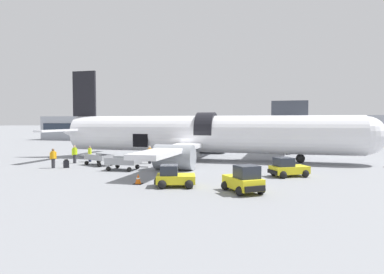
# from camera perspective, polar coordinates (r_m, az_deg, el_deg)

# --- Properties ---
(ground_plane) EXTENTS (500.00, 500.00, 0.00)m
(ground_plane) POSITION_cam_1_polar(r_m,az_deg,el_deg) (34.29, -2.44, -4.37)
(ground_plane) COLOR gray
(terminal_strip) EXTENTS (84.76, 13.31, 5.24)m
(terminal_strip) POSITION_cam_1_polar(r_m,az_deg,el_deg) (72.01, 6.99, 1.39)
(terminal_strip) COLOR #9EA3AD
(terminal_strip) RESTS_ON ground_plane
(jet_bridge_stub) EXTENTS (3.76, 13.40, 6.37)m
(jet_bridge_stub) POSITION_cam_1_polar(r_m,az_deg,el_deg) (43.37, 15.84, 3.10)
(jet_bridge_stub) COLOR #4C4C51
(jet_bridge_stub) RESTS_ON ground_plane
(airplane) EXTENTS (35.22, 29.41, 10.08)m
(airplane) POSITION_cam_1_polar(r_m,az_deg,el_deg) (36.78, 1.81, 0.38)
(airplane) COLOR silver
(airplane) RESTS_ON ground_plane
(baggage_tug_lead) EXTENTS (3.16, 2.71, 1.46)m
(baggage_tug_lead) POSITION_cam_1_polar(r_m,az_deg,el_deg) (26.95, 15.66, -5.04)
(baggage_tug_lead) COLOR yellow
(baggage_tug_lead) RESTS_ON ground_plane
(baggage_tug_mid) EXTENTS (2.88, 2.46, 1.39)m
(baggage_tug_mid) POSITION_cam_1_polar(r_m,az_deg,el_deg) (22.06, -3.02, -6.72)
(baggage_tug_mid) COLOR yellow
(baggage_tug_mid) RESTS_ON ground_plane
(baggage_tug_rear) EXTENTS (2.72, 3.00, 1.64)m
(baggage_tug_rear) POSITION_cam_1_polar(r_m,az_deg,el_deg) (20.44, 8.63, -7.23)
(baggage_tug_rear) COLOR yellow
(baggage_tug_rear) RESTS_ON ground_plane
(baggage_cart_loading) EXTENTS (3.82, 2.53, 1.08)m
(baggage_cart_loading) POSITION_cam_1_polar(r_m,az_deg,el_deg) (33.66, -15.15, -3.66)
(baggage_cart_loading) COLOR #999BA0
(baggage_cart_loading) RESTS_ON ground_plane
(baggage_cart_queued) EXTENTS (3.62, 2.27, 1.10)m
(baggage_cart_queued) POSITION_cam_1_polar(r_m,az_deg,el_deg) (29.97, -11.30, -4.39)
(baggage_cart_queued) COLOR #999BA0
(baggage_cart_queued) RESTS_ON ground_plane
(ground_crew_loader_a) EXTENTS (0.52, 0.62, 1.79)m
(ground_crew_loader_a) POSITION_cam_1_polar(r_m,az_deg,el_deg) (36.04, -18.98, -2.67)
(ground_crew_loader_a) COLOR #2D2D33
(ground_crew_loader_a) RESTS_ON ground_plane
(ground_crew_loader_b) EXTENTS (0.43, 0.60, 1.73)m
(ground_crew_loader_b) POSITION_cam_1_polar(r_m,az_deg,el_deg) (34.02, -7.06, -2.90)
(ground_crew_loader_b) COLOR black
(ground_crew_loader_b) RESTS_ON ground_plane
(ground_crew_driver) EXTENTS (0.52, 0.52, 1.62)m
(ground_crew_driver) POSITION_cam_1_polar(r_m,az_deg,el_deg) (36.82, -16.67, -2.67)
(ground_crew_driver) COLOR #1E2338
(ground_crew_driver) RESTS_ON ground_plane
(ground_crew_supervisor) EXTENTS (0.55, 0.58, 1.75)m
(ground_crew_supervisor) POSITION_cam_1_polar(r_m,az_deg,el_deg) (33.02, -22.13, -3.23)
(ground_crew_supervisor) COLOR #2D2D33
(ground_crew_supervisor) RESTS_ON ground_plane
(suitcase_on_tarmac_upright) EXTENTS (0.52, 0.44, 0.78)m
(suitcase_on_tarmac_upright) POSITION_cam_1_polar(r_m,az_deg,el_deg) (32.75, -20.23, -4.27)
(suitcase_on_tarmac_upright) COLOR black
(suitcase_on_tarmac_upright) RESTS_ON ground_plane
(safety_cone_engine_left) EXTENTS (0.59, 0.59, 0.69)m
(safety_cone_engine_left) POSITION_cam_1_polar(r_m,az_deg,el_deg) (23.25, -8.97, -6.96)
(safety_cone_engine_left) COLOR black
(safety_cone_engine_left) RESTS_ON ground_plane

